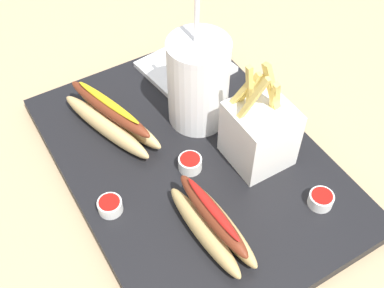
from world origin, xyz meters
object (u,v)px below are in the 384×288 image
object	(u,v)px
hot_dog_1	(212,223)
ketchup_cup_2	(190,163)
fries_basket	(259,132)
napkin_stack	(186,67)
hot_dog_2	(111,118)
ketchup_cup_3	(110,205)
soda_cup	(198,82)
ketchup_cup_1	(321,199)

from	to	relation	value
hot_dog_1	ketchup_cup_2	distance (m)	0.11
hot_dog_1	fries_basket	bearing A→B (deg)	-58.77
napkin_stack	fries_basket	bearing A→B (deg)	177.44
hot_dog_2	hot_dog_1	bearing A→B (deg)	-172.01
hot_dog_1	ketchup_cup_3	size ratio (longest dim) A/B	4.68
soda_cup	hot_dog_1	bearing A→B (deg)	153.42
hot_dog_2	ketchup_cup_2	distance (m)	0.14
ketchup_cup_1	napkin_stack	bearing A→B (deg)	2.63
hot_dog_2	ketchup_cup_1	distance (m)	0.32
hot_dog_2	ketchup_cup_3	bearing A→B (deg)	154.00
ketchup_cup_1	ketchup_cup_2	distance (m)	0.19
hot_dog_1	napkin_stack	world-z (taller)	hot_dog_1
soda_cup	ketchup_cup_3	world-z (taller)	soda_cup
ketchup_cup_2	ketchup_cup_1	bearing A→B (deg)	-140.09
ketchup_cup_2	ketchup_cup_3	xyz separation A→B (m)	(-0.01, 0.13, -0.00)
ketchup_cup_2	ketchup_cup_3	size ratio (longest dim) A/B	1.02
ketchup_cup_1	ketchup_cup_3	xyz separation A→B (m)	(0.14, 0.25, -0.00)
ketchup_cup_1	hot_dog_2	bearing A→B (deg)	34.31
hot_dog_1	napkin_stack	xyz separation A→B (m)	(0.30, -0.13, -0.02)
hot_dog_2	ketchup_cup_1	xyz separation A→B (m)	(-0.27, -0.18, -0.01)
napkin_stack	ketchup_cup_1	bearing A→B (deg)	-177.37
ketchup_cup_3	ketchup_cup_2	bearing A→B (deg)	-87.23
ketchup_cup_2	napkin_stack	world-z (taller)	ketchup_cup_2
hot_dog_1	napkin_stack	size ratio (longest dim) A/B	1.15
fries_basket	ketchup_cup_2	distance (m)	0.11
hot_dog_2	napkin_stack	size ratio (longest dim) A/B	1.41
hot_dog_2	ketchup_cup_2	world-z (taller)	hot_dog_2
ketchup_cup_2	napkin_stack	distance (m)	0.22
hot_dog_1	napkin_stack	bearing A→B (deg)	-24.56
ketchup_cup_1	hot_dog_1	bearing A→B (deg)	76.29
hot_dog_1	soda_cup	bearing A→B (deg)	-26.58
soda_cup	napkin_stack	world-z (taller)	soda_cup
hot_dog_2	fries_basket	bearing A→B (deg)	-134.54
ketchup_cup_1	ketchup_cup_2	world-z (taller)	ketchup_cup_2
fries_basket	hot_dog_1	xyz separation A→B (m)	(-0.08, 0.13, -0.03)
ketchup_cup_2	ketchup_cup_3	distance (m)	0.13
ketchup_cup_2	napkin_stack	bearing A→B (deg)	-28.76
soda_cup	napkin_stack	xyz separation A→B (m)	(0.11, -0.04, -0.07)
fries_basket	ketchup_cup_1	world-z (taller)	fries_basket
soda_cup	hot_dog_2	bearing A→B (deg)	71.06
napkin_stack	hot_dog_1	bearing A→B (deg)	155.44
soda_cup	napkin_stack	bearing A→B (deg)	-20.88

